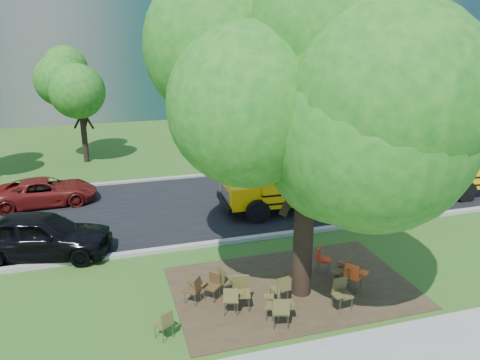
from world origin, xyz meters
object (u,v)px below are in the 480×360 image
object	(u,v)px
chair_8	(194,287)
chair_13	(345,268)
school_bus	(368,166)
chair_4	(282,309)
main_tree	(309,106)
chair_2	(275,302)
chair_5	(341,291)
chair_10	(226,279)
chair_11	(281,287)
chair_9	(212,284)
chair_0	(165,322)
chair_12	(322,257)
black_car	(40,235)
chair_1	(232,297)
chair_3	(240,289)
bg_car_red	(46,192)
chair_7	(354,274)
chair_6	(343,276)

from	to	relation	value
chair_8	chair_13	bearing A→B (deg)	-54.24
school_bus	chair_4	xyz separation A→B (m)	(-7.04, -7.64, -1.11)
main_tree	chair_2	xyz separation A→B (m)	(-1.19, -0.99, -4.94)
main_tree	school_bus	xyz separation A→B (m)	(5.87, 6.24, -3.79)
chair_5	chair_10	size ratio (longest dim) A/B	1.03
chair_5	chair_11	bearing A→B (deg)	-30.67
school_bus	chair_13	size ratio (longest dim) A/B	13.62
chair_9	chair_11	distance (m)	1.95
chair_0	chair_12	size ratio (longest dim) A/B	0.92
black_car	school_bus	bearing A→B (deg)	-69.23
black_car	chair_1	bearing A→B (deg)	-120.65
main_tree	chair_3	distance (m)	5.23
main_tree	bg_car_red	bearing A→B (deg)	127.84
school_bus	chair_13	xyz separation A→B (m)	(-4.41, -6.16, -1.13)
chair_4	chair_7	bearing A→B (deg)	37.18
chair_0	chair_9	bearing A→B (deg)	10.75
chair_1	chair_6	bearing A→B (deg)	21.61
chair_8	chair_9	size ratio (longest dim) A/B	1.00
bg_car_red	chair_7	bearing A→B (deg)	-141.44
main_tree	chair_8	distance (m)	5.83
chair_11	chair_2	bearing A→B (deg)	-136.54
chair_7	school_bus	bearing A→B (deg)	107.46
school_bus	chair_9	world-z (taller)	school_bus
school_bus	chair_10	size ratio (longest dim) A/B	13.18
chair_4	chair_9	xyz separation A→B (m)	(-1.39, 1.82, -0.06)
bg_car_red	chair_2	bearing A→B (deg)	-152.35
chair_1	bg_car_red	xyz separation A→B (m)	(-5.51, 10.41, 0.07)
main_tree	chair_7	bearing A→B (deg)	-13.57
chair_2	chair_12	bearing A→B (deg)	-24.46
school_bus	chair_7	bearing A→B (deg)	-121.56
school_bus	chair_8	world-z (taller)	school_bus
chair_0	chair_12	bearing A→B (deg)	-11.49
chair_6	chair_10	size ratio (longest dim) A/B	0.85
chair_13	black_car	size ratio (longest dim) A/B	0.19
school_bus	chair_0	distance (m)	12.34
chair_10	chair_13	bearing A→B (deg)	73.81
chair_11	school_bus	bearing A→B (deg)	32.02
school_bus	chair_7	xyz separation A→B (m)	(-4.39, -6.60, -1.11)
school_bus	chair_6	size ratio (longest dim) A/B	15.44
school_bus	chair_2	size ratio (longest dim) A/B	14.34
chair_11	black_car	distance (m)	8.32
chair_8	black_car	distance (m)	6.11
chair_10	chair_13	xyz separation A→B (m)	(3.59, -0.40, -0.02)
main_tree	chair_6	distance (m)	5.13
chair_12	black_car	distance (m)	9.31
chair_8	bg_car_red	size ratio (longest dim) A/B	0.19
chair_4	chair_11	distance (m)	1.11
chair_3	chair_5	bearing A→B (deg)	173.72
chair_2	chair_7	size ratio (longest dim) A/B	0.91
chair_4	chair_12	bearing A→B (deg)	61.52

